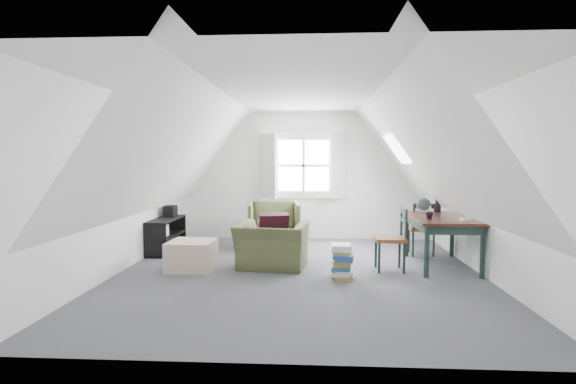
# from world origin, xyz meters

# --- Properties ---
(floor) EXTENTS (5.50, 5.50, 0.00)m
(floor) POSITION_xyz_m (0.00, 0.00, 0.00)
(floor) COLOR #4C4C51
(floor) RESTS_ON ground
(ceiling) EXTENTS (5.50, 5.50, 0.00)m
(ceiling) POSITION_xyz_m (0.00, 0.00, 2.50)
(ceiling) COLOR white
(ceiling) RESTS_ON wall_back
(wall_back) EXTENTS (5.00, 0.00, 5.00)m
(wall_back) POSITION_xyz_m (0.00, 2.75, 1.25)
(wall_back) COLOR white
(wall_back) RESTS_ON ground
(wall_front) EXTENTS (5.00, 0.00, 5.00)m
(wall_front) POSITION_xyz_m (0.00, -2.75, 1.25)
(wall_front) COLOR white
(wall_front) RESTS_ON ground
(wall_left) EXTENTS (0.00, 5.50, 5.50)m
(wall_left) POSITION_xyz_m (-2.50, 0.00, 1.25)
(wall_left) COLOR white
(wall_left) RESTS_ON ground
(wall_right) EXTENTS (0.00, 5.50, 5.50)m
(wall_right) POSITION_xyz_m (2.50, 0.00, 1.25)
(wall_right) COLOR white
(wall_right) RESTS_ON ground
(slope_left) EXTENTS (3.19, 5.50, 4.48)m
(slope_left) POSITION_xyz_m (-1.55, 0.00, 1.78)
(slope_left) COLOR white
(slope_left) RESTS_ON wall_left
(slope_right) EXTENTS (3.19, 5.50, 4.48)m
(slope_right) POSITION_xyz_m (1.55, 0.00, 1.78)
(slope_right) COLOR white
(slope_right) RESTS_ON wall_right
(dormer_window) EXTENTS (1.71, 0.35, 1.30)m
(dormer_window) POSITION_xyz_m (0.00, 2.68, 1.45)
(dormer_window) COLOR white
(dormer_window) RESTS_ON wall_back
(skylight) EXTENTS (0.35, 0.75, 0.47)m
(skylight) POSITION_xyz_m (1.55, 1.30, 1.75)
(skylight) COLOR white
(skylight) RESTS_ON slope_right
(armchair_near) EXTENTS (1.10, 0.99, 0.65)m
(armchair_near) POSITION_xyz_m (-0.40, 0.34, 0.00)
(armchair_near) COLOR #454E2B
(armchair_near) RESTS_ON floor
(armchair_far) EXTENTS (0.97, 0.99, 0.83)m
(armchair_far) POSITION_xyz_m (-0.50, 1.78, 0.00)
(armchair_far) COLOR #454E2B
(armchair_far) RESTS_ON floor
(throw_pillow) EXTENTS (0.51, 0.39, 0.47)m
(throw_pillow) POSITION_xyz_m (-0.40, 0.49, 0.56)
(throw_pillow) COLOR #340E1C
(throw_pillow) RESTS_ON armchair_near
(ottoman) EXTENTS (0.65, 0.65, 0.42)m
(ottoman) POSITION_xyz_m (-1.54, 0.14, 0.21)
(ottoman) COLOR #C5AA94
(ottoman) RESTS_ON floor
(dining_table) EXTENTS (0.89, 1.48, 0.74)m
(dining_table) POSITION_xyz_m (2.08, 0.55, 0.64)
(dining_table) COLOR #34160E
(dining_table) RESTS_ON floor
(demijohn) EXTENTS (0.23, 0.23, 0.32)m
(demijohn) POSITION_xyz_m (1.93, 1.00, 0.87)
(demijohn) COLOR silver
(demijohn) RESTS_ON dining_table
(vase_twigs) EXTENTS (0.09, 0.10, 0.69)m
(vase_twigs) POSITION_xyz_m (2.18, 1.10, 0.89)
(vase_twigs) COLOR black
(vase_twigs) RESTS_ON dining_table
(cup) EXTENTS (0.13, 0.13, 0.10)m
(cup) POSITION_xyz_m (1.83, 0.25, 0.74)
(cup) COLOR black
(cup) RESTS_ON dining_table
(paper_box) EXTENTS (0.15, 0.12, 0.04)m
(paper_box) POSITION_xyz_m (2.28, 0.10, 0.76)
(paper_box) COLOR white
(paper_box) RESTS_ON dining_table
(dining_chair_far) EXTENTS (0.41, 0.41, 0.87)m
(dining_chair_far) POSITION_xyz_m (1.98, 1.32, 0.45)
(dining_chair_far) COLOR brown
(dining_chair_far) RESTS_ON floor
(dining_chair_near) EXTENTS (0.42, 0.42, 0.90)m
(dining_chair_near) POSITION_xyz_m (1.32, 0.26, 0.47)
(dining_chair_near) COLOR brown
(dining_chair_near) RESTS_ON floor
(media_shelf) EXTENTS (0.37, 1.11, 0.57)m
(media_shelf) POSITION_xyz_m (-2.32, 1.32, 0.26)
(media_shelf) COLOR black
(media_shelf) RESTS_ON floor
(electronics_box) EXTENTS (0.19, 0.27, 0.21)m
(electronics_box) POSITION_xyz_m (-2.32, 1.61, 0.66)
(electronics_box) COLOR black
(electronics_box) RESTS_ON media_shelf
(magazine_stack) EXTENTS (0.33, 0.40, 0.45)m
(magazine_stack) POSITION_xyz_m (0.59, -0.18, 0.22)
(magazine_stack) COLOR #B29933
(magazine_stack) RESTS_ON floor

